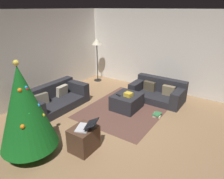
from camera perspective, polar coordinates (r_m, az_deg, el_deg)
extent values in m
plane|color=#93704C|center=(4.65, 2.18, -12.49)|extent=(6.40, 6.40, 0.00)
cube|color=silver|center=(6.23, -23.23, 7.95)|extent=(6.40, 0.12, 2.60)
cube|color=silver|center=(6.84, 16.61, 9.96)|extent=(0.12, 6.40, 2.60)
cube|color=#26262B|center=(5.90, -15.36, -4.06)|extent=(1.82, 0.92, 0.23)
cube|color=#26262B|center=(6.02, -17.74, -0.54)|extent=(1.81, 0.25, 0.40)
cube|color=#26262B|center=(6.27, -10.25, 0.76)|extent=(0.25, 0.91, 0.32)
cube|color=#26262B|center=(5.37, -21.94, -4.35)|extent=(0.25, 0.91, 0.32)
cube|color=#BCB299|center=(6.10, -13.88, -0.31)|extent=(0.37, 0.17, 0.31)
cube|color=#716B5B|center=(5.69, -19.23, -2.61)|extent=(0.38, 0.19, 0.30)
cube|color=#26262B|center=(6.31, 12.45, -2.12)|extent=(0.89, 1.56, 0.20)
cube|color=#26262B|center=(6.46, 13.77, 1.39)|extent=(0.26, 1.55, 0.43)
cube|color=#26262B|center=(6.03, 18.34, -1.42)|extent=(0.87, 0.25, 0.28)
cube|color=#26262B|center=(6.46, 7.31, 1.18)|extent=(0.87, 0.25, 0.28)
cube|color=#8C7A5B|center=(6.21, 15.66, -0.30)|extent=(0.16, 0.36, 0.31)
cube|color=brown|center=(6.42, 10.50, 0.90)|extent=(0.16, 0.37, 0.31)
cube|color=#26262B|center=(5.64, 4.16, -3.44)|extent=(0.78, 0.69, 0.41)
cube|color=gold|center=(5.45, 4.64, -1.41)|extent=(0.20, 0.22, 0.11)
cube|color=black|center=(5.50, 1.84, -1.59)|extent=(0.10, 0.17, 0.02)
cylinder|color=brown|center=(4.38, -21.69, -15.15)|extent=(0.10, 0.10, 0.20)
cone|color=#14661E|center=(3.93, -23.49, -4.76)|extent=(1.06, 1.06, 1.57)
sphere|color=orange|center=(3.67, -24.56, -0.15)|extent=(0.07, 0.07, 0.07)
sphere|color=#2699E5|center=(3.70, -23.09, 0.55)|extent=(0.06, 0.06, 0.06)
sphere|color=yellow|center=(3.95, -22.52, -0.77)|extent=(0.05, 0.05, 0.05)
sphere|color=orange|center=(3.74, -23.90, -9.53)|extent=(0.08, 0.08, 0.08)
sphere|color=#2699E5|center=(3.86, -20.11, -4.22)|extent=(0.07, 0.07, 0.07)
sphere|color=yellow|center=(3.92, -18.83, -6.88)|extent=(0.07, 0.07, 0.07)
sphere|color=red|center=(3.71, -22.91, 0.21)|extent=(0.06, 0.06, 0.06)
sphere|color=red|center=(4.22, -27.29, -7.73)|extent=(0.06, 0.06, 0.06)
sphere|color=green|center=(3.73, -22.45, -6.20)|extent=(0.07, 0.07, 0.07)
sphere|color=orange|center=(3.96, -23.83, -0.26)|extent=(0.09, 0.09, 0.09)
sphere|color=#F2D84C|center=(3.66, -25.45, 6.83)|extent=(0.10, 0.10, 0.10)
cube|color=#4C3323|center=(4.13, -7.94, -13.59)|extent=(0.52, 0.44, 0.49)
cube|color=silver|center=(3.99, -8.14, -10.61)|extent=(0.40, 0.35, 0.02)
cube|color=black|center=(3.87, -5.80, -9.50)|extent=(0.39, 0.33, 0.12)
cube|color=beige|center=(5.47, 12.58, -7.06)|extent=(0.28, 0.24, 0.04)
cube|color=#387A47|center=(5.44, 12.59, -6.77)|extent=(0.25, 0.19, 0.04)
cylinder|color=black|center=(7.89, -4.02, 2.67)|extent=(0.28, 0.28, 0.02)
cylinder|color=black|center=(7.69, -4.16, 7.43)|extent=(0.04, 0.04, 1.38)
cone|color=beige|center=(7.53, -4.33, 13.40)|extent=(0.36, 0.36, 0.24)
cube|color=brown|center=(5.74, 4.11, -5.28)|extent=(2.60, 2.00, 0.01)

